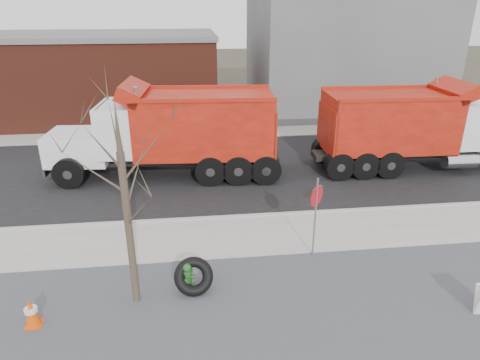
{
  "coord_description": "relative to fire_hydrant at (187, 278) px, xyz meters",
  "views": [
    {
      "loc": [
        -1.63,
        -11.72,
        7.04
      ],
      "look_at": [
        -0.04,
        1.67,
        1.4
      ],
      "focal_mm": 32.0,
      "sensor_mm": 36.0,
      "label": 1
    }
  ],
  "objects": [
    {
      "name": "far_sidewalk",
      "position": [
        1.9,
        14.31,
        -0.34
      ],
      "size": [
        60.0,
        2.0,
        0.06
      ],
      "primitive_type": "cube",
      "color": "#9E9B93",
      "rests_on": "ground"
    },
    {
      "name": "truck_tire",
      "position": [
        0.16,
        -0.07,
        0.08
      ],
      "size": [
        1.09,
        0.94,
        0.97
      ],
      "color": "black",
      "rests_on": "ground"
    },
    {
      "name": "sidewalk",
      "position": [
        1.9,
        2.56,
        -0.34
      ],
      "size": [
        60.0,
        2.5,
        0.06
      ],
      "primitive_type": "cube",
      "color": "#9E9B93",
      "rests_on": "ground"
    },
    {
      "name": "gravel_verge",
      "position": [
        1.9,
        -1.19,
        -0.35
      ],
      "size": [
        60.0,
        5.0,
        0.03
      ],
      "primitive_type": "cube",
      "color": "slate",
      "rests_on": "ground"
    },
    {
      "name": "dump_truck_red_b",
      "position": [
        -0.46,
        8.2,
        1.69
      ],
      "size": [
        9.79,
        3.38,
        4.04
      ],
      "rotation": [
        0.0,
        0.0,
        3.07
      ],
      "color": "black",
      "rests_on": "ground"
    },
    {
      "name": "bare_tree",
      "position": [
        -1.3,
        -0.29,
        2.93
      ],
      "size": [
        3.2,
        3.2,
        5.2
      ],
      "color": "#382D23",
      "rests_on": "ground"
    },
    {
      "name": "ground",
      "position": [
        1.9,
        2.31,
        -0.37
      ],
      "size": [
        120.0,
        120.0,
        0.0
      ],
      "primitive_type": "plane",
      "color": "#383328",
      "rests_on": "ground"
    },
    {
      "name": "building_brick",
      "position": [
        -8.1,
        19.31,
        2.29
      ],
      "size": [
        20.2,
        8.2,
        5.3
      ],
      "color": "maroon",
      "rests_on": "ground"
    },
    {
      "name": "traffic_cone_far",
      "position": [
        -3.6,
        -0.95,
        0.0
      ],
      "size": [
        0.38,
        0.38,
        0.74
      ],
      "color": "#F44A07",
      "rests_on": "ground"
    },
    {
      "name": "fire_hydrant",
      "position": [
        0.0,
        0.0,
        0.0
      ],
      "size": [
        0.46,
        0.45,
        0.8
      ],
      "rotation": [
        0.0,
        0.0,
        -0.18
      ],
      "color": "#2C6526",
      "rests_on": "ground"
    },
    {
      "name": "stop_sign",
      "position": [
        3.71,
        1.21,
        1.36
      ],
      "size": [
        0.51,
        0.5,
        2.51
      ],
      "rotation": [
        0.0,
        0.0,
        0.38
      ],
      "color": "gray",
      "rests_on": "ground"
    },
    {
      "name": "road",
      "position": [
        1.9,
        8.61,
        -0.36
      ],
      "size": [
        60.0,
        9.4,
        0.02
      ],
      "primitive_type": "cube",
      "color": "black",
      "rests_on": "ground"
    },
    {
      "name": "dump_truck_red_a",
      "position": [
        10.16,
        7.89,
        1.6
      ],
      "size": [
        9.72,
        2.84,
        3.88
      ],
      "rotation": [
        0.0,
        0.0,
        -0.02
      ],
      "color": "black",
      "rests_on": "ground"
    },
    {
      "name": "building_grey",
      "position": [
        10.9,
        20.31,
        3.63
      ],
      "size": [
        12.0,
        10.0,
        8.0
      ],
      "color": "slate",
      "rests_on": "ground"
    },
    {
      "name": "curb",
      "position": [
        1.9,
        3.86,
        -0.31
      ],
      "size": [
        60.0,
        0.15,
        0.11
      ],
      "primitive_type": "cube",
      "color": "#9E9B93",
      "rests_on": "ground"
    }
  ]
}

